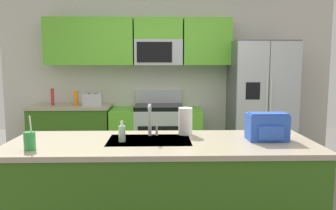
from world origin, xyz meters
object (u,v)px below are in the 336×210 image
range_oven (156,134)px  drink_cup_green (30,141)px  sink_faucet (150,117)px  backpack (267,126)px  bottle_orange (76,98)px  pepper_mill (53,97)px  paper_towel_roll (185,121)px  soap_dispenser (122,133)px  toaster (93,100)px  refrigerator (260,104)px

range_oven → drink_cup_green: 2.82m
sink_faucet → backpack: 0.98m
bottle_orange → backpack: (2.14, -2.33, 0.01)m
pepper_mill → paper_towel_roll: 2.79m
bottle_orange → soap_dispenser: bearing=-68.1°
paper_towel_roll → backpack: paper_towel_roll is taller
pepper_mill → sink_faucet: bearing=-55.1°
range_oven → soap_dispenser: 2.45m
paper_towel_roll → toaster: bearing=120.7°
toaster → bottle_orange: 0.26m
refrigerator → bottle_orange: bearing=179.0°
refrigerator → sink_faucet: bearing=-127.1°
range_oven → toaster: (-0.94, -0.05, 0.55)m
sink_faucet → drink_cup_green: bearing=-153.4°
range_oven → bottle_orange: 1.33m
toaster → drink_cup_green: drink_cup_green is taller
refrigerator → backpack: (-0.63, -2.28, 0.09)m
range_oven → sink_faucet: 2.27m
toaster → backpack: bearing=-50.7°
range_oven → drink_cup_green: (-0.90, -2.62, 0.53)m
refrigerator → toaster: (-2.52, 0.02, 0.07)m
drink_cup_green → paper_towel_roll: 1.29m
bottle_orange → soap_dispenser: 2.54m
refrigerator → backpack: refrigerator is taller
paper_towel_roll → sink_faucet: bearing=-167.1°
range_oven → pepper_mill: 1.66m
pepper_mill → sink_faucet: size_ratio=0.90×
backpack → refrigerator: bearing=74.5°
drink_cup_green → backpack: (1.84, 0.27, 0.05)m
bottle_orange → soap_dispenser: bottle_orange is taller
toaster → drink_cup_green: size_ratio=1.10×
pepper_mill → backpack: pepper_mill is taller
refrigerator → drink_cup_green: size_ratio=7.27×
bottle_orange → paper_towel_roll: 2.56m
pepper_mill → bottle_orange: size_ratio=1.17×
refrigerator → toaster: 2.52m
bottle_orange → toaster: bearing=-6.5°
bottle_orange → drink_cup_green: 2.62m
pepper_mill → paper_towel_roll: pepper_mill is taller
pepper_mill → drink_cup_green: same height
pepper_mill → toaster: bearing=-4.7°
refrigerator → paper_towel_roll: refrigerator is taller
pepper_mill → bottle_orange: (0.35, -0.02, -0.02)m
range_oven → pepper_mill: size_ratio=5.36×
pepper_mill → sink_faucet: (1.52, -2.18, 0.04)m
bottle_orange → drink_cup_green: bearing=-83.5°
refrigerator → sink_faucet: 2.65m
soap_dispenser → paper_towel_roll: (0.53, 0.27, 0.05)m
pepper_mill → soap_dispenser: 2.71m
refrigerator → sink_faucet: refrigerator is taller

